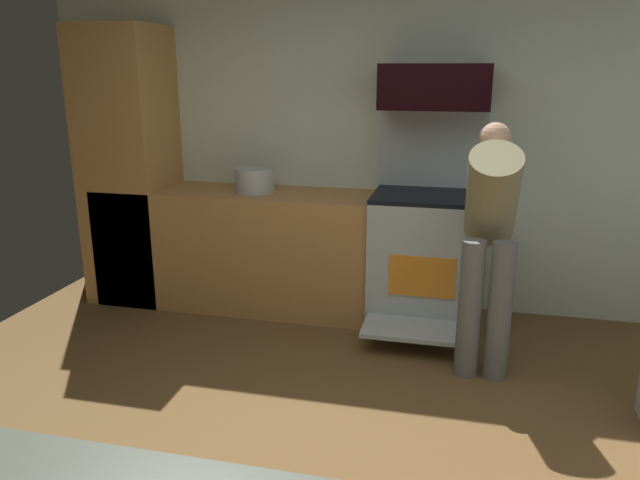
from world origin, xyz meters
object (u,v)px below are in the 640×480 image
Objects in this scene: oven_range at (426,254)px; person_cook at (490,231)px; microwave at (435,87)px; stock_pot at (255,180)px.

oven_range is 1.03× the size of person_cook.
oven_range is 2.05× the size of microwave.
oven_range is 0.83m from person_cook.
oven_range is at bearing -0.61° from stock_pot.
microwave is 0.50× the size of person_cook.
oven_range is 1.37m from stock_pot.
stock_pot is at bearing 179.39° from oven_range.
oven_range reaches higher than stock_pot.
person_cook is (0.40, -0.63, 0.36)m from oven_range.
person_cook reaches higher than stock_pot.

